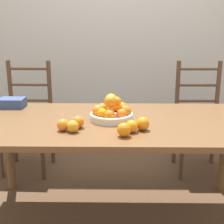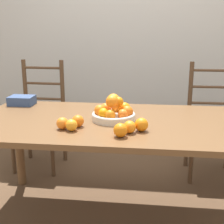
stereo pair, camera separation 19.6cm
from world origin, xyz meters
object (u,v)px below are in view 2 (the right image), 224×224
object	(u,v)px
orange_loose_4	(130,127)
orange_loose_2	(120,130)
orange_loose_3	(62,123)
book_stack	(22,100)
orange_loose_5	(71,125)
orange_loose_1	(78,121)
orange_loose_0	(141,125)
chair_left	(40,117)
chair_right	(212,123)
fruit_bowl	(114,112)

from	to	relation	value
orange_loose_4	orange_loose_2	bearing A→B (deg)	-122.81
orange_loose_3	book_stack	world-z (taller)	orange_loose_3
orange_loose_5	orange_loose_1	bearing A→B (deg)	76.24
orange_loose_5	book_stack	bearing A→B (deg)	133.04
orange_loose_3	orange_loose_0	bearing A→B (deg)	2.08
orange_loose_1	orange_loose_4	world-z (taller)	same
orange_loose_2	orange_loose_4	distance (m)	0.09
chair_left	chair_right	world-z (taller)	same
orange_loose_2	chair_left	xyz separation A→B (m)	(-0.87, 1.11, -0.27)
orange_loose_2	chair_right	size ratio (longest dim) A/B	0.08
orange_loose_2	orange_loose_4	size ratio (longest dim) A/B	1.08
orange_loose_4	book_stack	size ratio (longest dim) A/B	0.38
orange_loose_5	chair_right	world-z (taller)	chair_right
fruit_bowl	orange_loose_4	world-z (taller)	fruit_bowl
orange_loose_0	orange_loose_4	xyz separation A→B (m)	(-0.07, -0.04, -0.00)
fruit_bowl	book_stack	bearing A→B (deg)	156.49
fruit_bowl	orange_loose_5	bearing A→B (deg)	-131.83
orange_loose_3	orange_loose_4	size ratio (longest dim) A/B	0.99
orange_loose_1	orange_loose_5	size ratio (longest dim) A/B	1.05
orange_loose_2	chair_left	size ratio (longest dim) A/B	0.08
orange_loose_1	orange_loose_3	world-z (taller)	orange_loose_1
orange_loose_2	fruit_bowl	bearing A→B (deg)	102.75
orange_loose_5	fruit_bowl	bearing A→B (deg)	48.17
orange_loose_2	orange_loose_3	size ratio (longest dim) A/B	1.10
fruit_bowl	chair_right	size ratio (longest dim) A/B	0.28
orange_loose_3	fruit_bowl	bearing A→B (deg)	38.05
fruit_bowl	orange_loose_4	xyz separation A→B (m)	(0.12, -0.25, -0.02)
orange_loose_0	chair_left	distance (m)	1.43
orange_loose_4	book_stack	world-z (taller)	orange_loose_4
orange_loose_1	orange_loose_4	size ratio (longest dim) A/B	1.01
orange_loose_1	book_stack	size ratio (longest dim) A/B	0.39
chair_left	orange_loose_5	bearing A→B (deg)	-58.73
orange_loose_2	chair_right	world-z (taller)	chair_right
orange_loose_3	orange_loose_4	world-z (taller)	same
fruit_bowl	orange_loose_0	size ratio (longest dim) A/B	3.57
chair_right	orange_loose_1	bearing A→B (deg)	-136.21
chair_left	book_stack	xyz separation A→B (m)	(0.03, -0.45, 0.27)
orange_loose_1	orange_loose_4	distance (m)	0.33
fruit_bowl	orange_loose_4	bearing A→B (deg)	-64.25
orange_loose_2	orange_loose_5	distance (m)	0.31
orange_loose_2	chair_right	distance (m)	1.35
orange_loose_3	orange_loose_5	world-z (taller)	orange_loose_3
orange_loose_0	orange_loose_2	size ratio (longest dim) A/B	1.01
chair_left	fruit_bowl	bearing A→B (deg)	-42.26
orange_loose_2	orange_loose_5	world-z (taller)	orange_loose_2
orange_loose_1	orange_loose_5	bearing A→B (deg)	-103.76
chair_left	chair_right	bearing A→B (deg)	2.26
orange_loose_4	chair_left	bearing A→B (deg)	131.62
orange_loose_1	orange_loose_2	world-z (taller)	orange_loose_2
orange_loose_3	orange_loose_5	distance (m)	0.07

